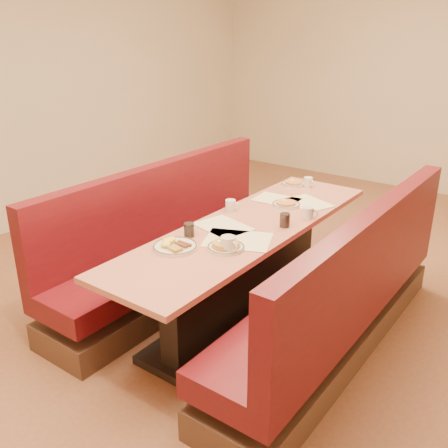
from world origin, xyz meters
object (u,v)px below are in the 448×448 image
Objects in this scene: soda_tumbler_mid at (285,220)px; pancake_plate at (226,246)px; eggs_plate at (174,246)px; diner_table at (248,272)px; coffee_mug_b at (231,205)px; booth_right at (340,304)px; booth_left at (174,249)px; coffee_mug_d at (308,182)px; coffee_mug_c at (309,213)px; coffee_mug_a at (229,244)px; soda_tumbler_near at (189,230)px.

pancake_plate is at bearing -101.57° from soda_tumbler_mid.
diner_table is at bearing 75.90° from eggs_plate.
soda_tumbler_mid reaches higher than eggs_plate.
diner_table is 0.53m from coffee_mug_b.
eggs_plate is (-0.89, -0.62, 0.41)m from booth_right.
booth_left is at bearing 180.00° from diner_table.
coffee_mug_d reaches higher than eggs_plate.
booth_left is at bearing 179.67° from coffee_mug_c.
coffee_mug_a reaches higher than soda_tumbler_near.
coffee_mug_d is at bearing 87.49° from eggs_plate.
booth_left is 26.02× the size of soda_tumbler_near.
coffee_mug_d is (-0.19, 1.49, 0.02)m from pancake_plate.
coffee_mug_a is at bearing -70.39° from coffee_mug_b.
booth_right reaches higher than coffee_mug_c.
coffee_mug_d is at bearing 97.68° from coffee_mug_c.
soda_tumbler_near reaches higher than coffee_mug_c.
booth_right is 18.86× the size of coffee_mug_a.
pancake_plate is 0.56m from soda_tumbler_mid.
booth_right is at bearing -12.97° from soda_tumbler_mid.
soda_tumbler_mid is at bearing 94.70° from coffee_mug_a.
soda_tumbler_near is at bearing -115.96° from diner_table.
pancake_plate is 0.06m from coffee_mug_a.
coffee_mug_c reaches higher than pancake_plate.
pancake_plate is 2.13× the size of coffee_mug_c.
coffee_mug_c is (1.02, 0.36, 0.43)m from booth_left.
coffee_mug_b is at bearing 149.13° from diner_table.
coffee_mug_a reaches higher than diner_table.
soda_tumbler_near is (-0.31, 0.01, 0.03)m from pancake_plate.
booth_right is 0.86m from coffee_mug_a.
coffee_mug_c is at bearing 4.17° from coffee_mug_b.
booth_left is at bearing 141.79° from soda_tumbler_near.
diner_table is at bearing -148.04° from coffee_mug_c.
coffee_mug_a is at bearing -27.31° from booth_left.
coffee_mug_d is at bearing 127.52° from booth_right.
pancake_plate is (-0.62, -0.43, 0.41)m from booth_right.
eggs_plate is at bearing -104.10° from diner_table.
pancake_plate is at bearing -75.41° from diner_table.
booth_right reaches higher than coffee_mug_b.
soda_tumbler_mid reaches higher than soda_tumbler_near.
coffee_mug_c reaches higher than diner_table.
coffee_mug_b is 0.59m from coffee_mug_c.
coffee_mug_a reaches higher than pancake_plate.
coffee_mug_c is 0.92m from soda_tumbler_near.
coffee_mug_d is (0.20, 0.89, -0.00)m from coffee_mug_b.
pancake_plate is at bearing -71.81° from coffee_mug_b.
soda_tumbler_near is at bearing -38.21° from booth_left.
coffee_mug_a reaches higher than coffee_mug_c.
coffee_mug_b is (-1.01, 0.17, 0.43)m from booth_right.
booth_left is 1.46m from booth_right.
diner_table is 0.63m from soda_tumbler_near.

